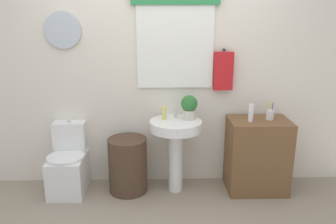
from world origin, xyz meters
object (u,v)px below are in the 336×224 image
object	(u,v)px
wooden_cabinet	(257,155)
potted_plant	(189,106)
laundry_hamper	(128,165)
toothbrush_cup	(270,115)
soap_bottle	(164,113)
lotion_bottle	(251,113)
pedestal_sink	(176,138)
toilet	(69,165)

from	to	relation	value
wooden_cabinet	potted_plant	bearing A→B (deg)	175.28
laundry_hamper	toothbrush_cup	world-z (taller)	toothbrush_cup
potted_plant	soap_bottle	bearing A→B (deg)	-177.80
wooden_cabinet	lotion_bottle	bearing A→B (deg)	-159.79
wooden_cabinet	toothbrush_cup	xyz separation A→B (m)	(0.11, 0.02, 0.45)
soap_bottle	lotion_bottle	world-z (taller)	lotion_bottle
pedestal_sink	wooden_cabinet	size ratio (longest dim) A/B	1.00
laundry_hamper	potted_plant	bearing A→B (deg)	5.30
toilet	lotion_bottle	xyz separation A→B (m)	(1.89, -0.07, 0.59)
laundry_hamper	pedestal_sink	bearing A→B (deg)	0.00
lotion_bottle	toothbrush_cup	size ratio (longest dim) A/B	0.96
pedestal_sink	potted_plant	bearing A→B (deg)	23.20
pedestal_sink	lotion_bottle	bearing A→B (deg)	-3.02
toilet	lotion_bottle	size ratio (longest dim) A/B	4.18
wooden_cabinet	toothbrush_cup	distance (m)	0.46
toilet	laundry_hamper	distance (m)	0.63
potted_plant	pedestal_sink	bearing A→B (deg)	-156.80
pedestal_sink	wooden_cabinet	bearing A→B (deg)	-0.00
soap_bottle	potted_plant	distance (m)	0.27
laundry_hamper	wooden_cabinet	bearing A→B (deg)	0.00
wooden_cabinet	toothbrush_cup	size ratio (longest dim) A/B	4.24
laundry_hamper	lotion_bottle	size ratio (longest dim) A/B	3.31
pedestal_sink	toilet	bearing A→B (deg)	178.37
soap_bottle	potted_plant	size ratio (longest dim) A/B	0.56
laundry_hamper	lotion_bottle	world-z (taller)	lotion_bottle
soap_bottle	lotion_bottle	bearing A→B (deg)	-5.85
potted_plant	wooden_cabinet	bearing A→B (deg)	-4.72
wooden_cabinet	potted_plant	world-z (taller)	potted_plant
toothbrush_cup	soap_bottle	bearing A→B (deg)	178.43
laundry_hamper	pedestal_sink	xyz separation A→B (m)	(0.51, 0.00, 0.30)
toilet	lotion_bottle	world-z (taller)	lotion_bottle
potted_plant	toothbrush_cup	size ratio (longest dim) A/B	1.37
potted_plant	lotion_bottle	world-z (taller)	potted_plant
soap_bottle	lotion_bottle	xyz separation A→B (m)	(0.88, -0.09, 0.02)
toilet	laundry_hamper	xyz separation A→B (m)	(0.63, -0.03, 0.01)
pedestal_sink	toothbrush_cup	xyz separation A→B (m)	(0.98, 0.02, 0.24)
toilet	toothbrush_cup	xyz separation A→B (m)	(2.11, -0.01, 0.55)
pedestal_sink	lotion_bottle	xyz separation A→B (m)	(0.76, -0.04, 0.28)
wooden_cabinet	potted_plant	size ratio (longest dim) A/B	3.10
toilet	soap_bottle	size ratio (longest dim) A/B	5.28
lotion_bottle	toothbrush_cup	bearing A→B (deg)	15.45
toilet	toothbrush_cup	size ratio (longest dim) A/B	4.02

